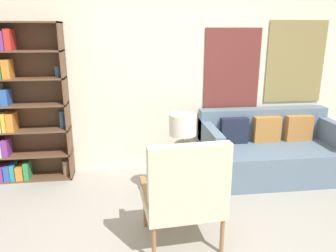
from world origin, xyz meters
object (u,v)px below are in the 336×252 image
table_lamp (183,133)px  armchair (185,191)px  bookshelf (14,104)px  couch (269,152)px  side_table (184,158)px

table_lamp → armchair: bearing=-98.0°
bookshelf → table_lamp: (1.94, -0.87, -0.17)m
couch → side_table: 1.35m
bookshelf → couch: bookshelf is taller
side_table → table_lamp: table_lamp is taller
bookshelf → side_table: 2.17m
bookshelf → couch: 3.28m
armchair → table_lamp: 0.84m
side_table → couch: bearing=22.3°
bookshelf → couch: bearing=-5.0°
table_lamp → side_table: bearing=71.1°
bookshelf → armchair: bookshelf is taller
bookshelf → side_table: (1.97, -0.79, -0.49)m
armchair → table_lamp: table_lamp is taller
side_table → armchair: bearing=-99.0°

